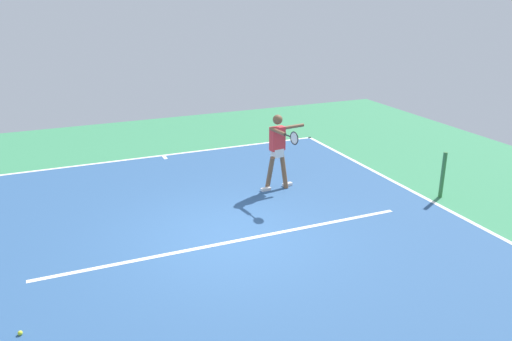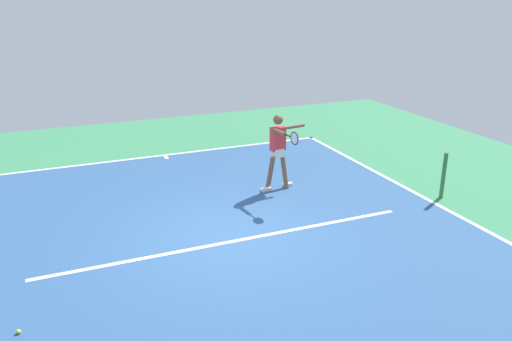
# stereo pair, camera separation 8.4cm
# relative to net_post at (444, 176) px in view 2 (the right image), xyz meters

# --- Properties ---
(ground_plane) EXTENTS (19.90, 19.90, 0.00)m
(ground_plane) POSITION_rel_net_post_xyz_m (5.10, 0.00, -0.54)
(ground_plane) COLOR #388456
(court_surface) EXTENTS (9.60, 11.14, 0.00)m
(court_surface) POSITION_rel_net_post_xyz_m (5.10, 0.00, -0.53)
(court_surface) COLOR #2D5484
(court_surface) RESTS_ON ground_plane
(court_line_baseline_near) EXTENTS (9.60, 0.10, 0.01)m
(court_line_baseline_near) POSITION_rel_net_post_xyz_m (5.10, -5.52, -0.53)
(court_line_baseline_near) COLOR white
(court_line_baseline_near) RESTS_ON ground_plane
(court_line_sideline_left) EXTENTS (0.10, 11.14, 0.01)m
(court_line_sideline_left) POSITION_rel_net_post_xyz_m (0.35, 0.00, -0.53)
(court_line_sideline_left) COLOR white
(court_line_sideline_left) RESTS_ON ground_plane
(court_line_service) EXTENTS (7.20, 0.10, 0.01)m
(court_line_service) POSITION_rel_net_post_xyz_m (5.10, 0.20, -0.53)
(court_line_service) COLOR white
(court_line_service) RESTS_ON ground_plane
(court_line_centre_mark) EXTENTS (0.10, 0.30, 0.01)m
(court_line_centre_mark) POSITION_rel_net_post_xyz_m (5.10, -5.32, -0.53)
(court_line_centre_mark) COLOR white
(court_line_centre_mark) RESTS_ON ground_plane
(net_post) EXTENTS (0.09, 0.09, 1.07)m
(net_post) POSITION_rel_net_post_xyz_m (0.00, 0.00, 0.00)
(net_post) COLOR #38753D
(net_post) RESTS_ON ground_plane
(tennis_player) EXTENTS (1.15, 1.27, 1.80)m
(tennis_player) POSITION_rel_net_post_xyz_m (3.18, -1.92, 0.50)
(tennis_player) COLOR brown
(tennis_player) RESTS_ON ground_plane
(tennis_ball_near_service_line) EXTENTS (0.07, 0.07, 0.07)m
(tennis_ball_near_service_line) POSITION_rel_net_post_xyz_m (8.77, 1.63, -0.50)
(tennis_ball_near_service_line) COLOR #CCE033
(tennis_ball_near_service_line) RESTS_ON ground_plane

